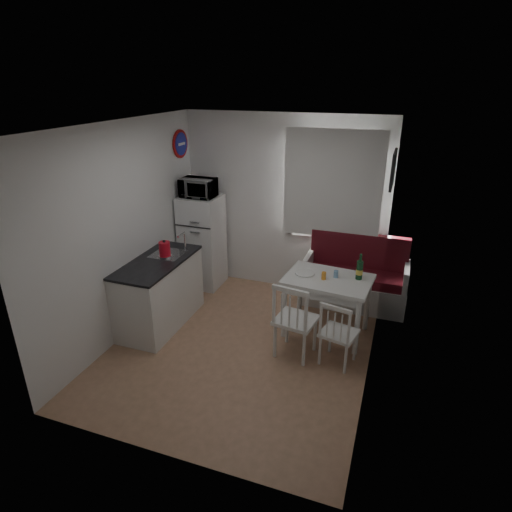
# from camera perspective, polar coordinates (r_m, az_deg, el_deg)

# --- Properties ---
(floor) EXTENTS (3.00, 3.50, 0.02)m
(floor) POSITION_cam_1_polar(r_m,az_deg,el_deg) (5.35, -1.89, -11.84)
(floor) COLOR #9B7252
(floor) RESTS_ON ground
(ceiling) EXTENTS (3.00, 3.50, 0.02)m
(ceiling) POSITION_cam_1_polar(r_m,az_deg,el_deg) (4.42, -2.35, 17.06)
(ceiling) COLOR white
(ceiling) RESTS_ON wall_back
(wall_back) EXTENTS (3.00, 0.02, 2.60)m
(wall_back) POSITION_cam_1_polar(r_m,az_deg,el_deg) (6.31, 3.75, 6.75)
(wall_back) COLOR white
(wall_back) RESTS_ON floor
(wall_front) EXTENTS (3.00, 0.02, 2.60)m
(wall_front) POSITION_cam_1_polar(r_m,az_deg,el_deg) (3.34, -13.25, -9.36)
(wall_front) COLOR white
(wall_front) RESTS_ON floor
(wall_left) EXTENTS (0.02, 3.50, 2.60)m
(wall_left) POSITION_cam_1_polar(r_m,az_deg,el_deg) (5.43, -17.01, 3.10)
(wall_left) COLOR white
(wall_left) RESTS_ON floor
(wall_right) EXTENTS (0.02, 3.50, 2.60)m
(wall_right) POSITION_cam_1_polar(r_m,az_deg,el_deg) (4.45, 16.22, -1.23)
(wall_right) COLOR white
(wall_right) RESTS_ON floor
(window) EXTENTS (1.22, 0.06, 1.47)m
(window) POSITION_cam_1_polar(r_m,az_deg,el_deg) (6.05, 10.22, 8.93)
(window) COLOR white
(window) RESTS_ON wall_back
(curtain) EXTENTS (1.35, 0.02, 1.50)m
(curtain) POSITION_cam_1_polar(r_m,az_deg,el_deg) (5.97, 10.13, 9.25)
(curtain) COLOR white
(curtain) RESTS_ON wall_back
(kitchen_counter) EXTENTS (0.62, 1.32, 1.16)m
(kitchen_counter) POSITION_cam_1_polar(r_m,az_deg,el_deg) (5.72, -12.69, -4.68)
(kitchen_counter) COLOR white
(kitchen_counter) RESTS_ON floor
(wall_sign) EXTENTS (0.03, 0.40, 0.40)m
(wall_sign) POSITION_cam_1_polar(r_m,az_deg,el_deg) (6.41, -9.99, 14.51)
(wall_sign) COLOR #192399
(wall_sign) RESTS_ON wall_left
(picture_frame) EXTENTS (0.04, 0.52, 0.42)m
(picture_frame) POSITION_cam_1_polar(r_m,az_deg,el_deg) (5.28, 17.78, 10.94)
(picture_frame) COLOR black
(picture_frame) RESTS_ON wall_right
(bench) EXTENTS (1.42, 0.55, 1.02)m
(bench) POSITION_cam_1_polar(r_m,az_deg,el_deg) (6.24, 13.02, -3.49)
(bench) COLOR white
(bench) RESTS_ON floor
(dining_table) EXTENTS (1.09, 0.81, 0.77)m
(dining_table) POSITION_cam_1_polar(r_m,az_deg,el_deg) (5.33, 9.57, -3.76)
(dining_table) COLOR white
(dining_table) RESTS_ON floor
(chair_left) EXTENTS (0.51, 0.49, 0.51)m
(chair_left) POSITION_cam_1_polar(r_m,az_deg,el_deg) (4.84, 5.09, -7.75)
(chair_left) COLOR white
(chair_left) RESTS_ON floor
(chair_right) EXTENTS (0.45, 0.44, 0.43)m
(chair_right) POSITION_cam_1_polar(r_m,az_deg,el_deg) (4.83, 10.93, -9.48)
(chair_right) COLOR white
(chair_right) RESTS_ON floor
(fridge) EXTENTS (0.57, 0.57, 1.42)m
(fridge) POSITION_cam_1_polar(r_m,az_deg,el_deg) (6.59, -7.15, 1.94)
(fridge) COLOR white
(fridge) RESTS_ON floor
(microwave) EXTENTS (0.49, 0.33, 0.27)m
(microwave) POSITION_cam_1_polar(r_m,az_deg,el_deg) (6.30, -7.73, 9.00)
(microwave) COLOR white
(microwave) RESTS_ON fridge
(kettle) EXTENTS (0.17, 0.17, 0.23)m
(kettle) POSITION_cam_1_polar(r_m,az_deg,el_deg) (5.56, -12.08, 0.91)
(kettle) COLOR red
(kettle) RESTS_ON kitchen_counter
(wine_bottle) EXTENTS (0.08, 0.08, 0.33)m
(wine_bottle) POSITION_cam_1_polar(r_m,az_deg,el_deg) (5.28, 13.68, -1.38)
(wine_bottle) COLOR #143F20
(wine_bottle) RESTS_ON dining_table
(drinking_glass_orange) EXTENTS (0.06, 0.06, 0.09)m
(drinking_glass_orange) POSITION_cam_1_polar(r_m,az_deg,el_deg) (5.23, 9.03, -2.62)
(drinking_glass_orange) COLOR #FF9B2A
(drinking_glass_orange) RESTS_ON dining_table
(drinking_glass_blue) EXTENTS (0.05, 0.05, 0.09)m
(drinking_glass_blue) POSITION_cam_1_polar(r_m,az_deg,el_deg) (5.31, 10.61, -2.38)
(drinking_glass_blue) COLOR #76A2CA
(drinking_glass_blue) RESTS_ON dining_table
(plate) EXTENTS (0.24, 0.24, 0.02)m
(plate) POSITION_cam_1_polar(r_m,az_deg,el_deg) (5.36, 6.52, -2.30)
(plate) COLOR white
(plate) RESTS_ON dining_table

